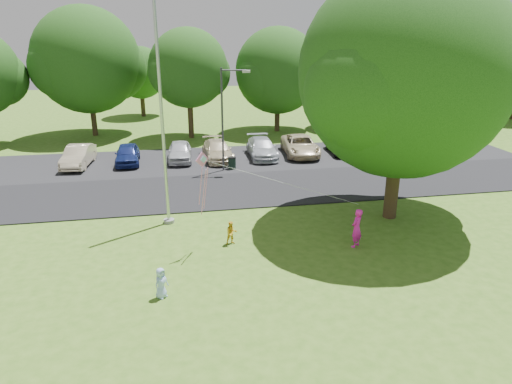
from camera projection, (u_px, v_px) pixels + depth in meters
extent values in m
plane|color=#3C651A|center=(264.00, 268.00, 17.10)|extent=(120.00, 120.00, 0.00)
cube|color=black|center=(232.00, 190.00, 25.44)|extent=(60.00, 6.00, 0.06)
cube|color=black|center=(220.00, 159.00, 31.46)|extent=(42.00, 7.00, 0.06)
cylinder|color=#B7BABF|center=(162.00, 115.00, 19.47)|extent=(0.14, 0.14, 10.00)
cylinder|color=gray|center=(169.00, 221.00, 21.11)|extent=(0.50, 0.50, 0.16)
cylinder|color=#3F3F44|center=(222.00, 121.00, 27.87)|extent=(0.13, 0.13, 6.37)
cylinder|color=#3F3F44|center=(234.00, 70.00, 26.88)|extent=(1.48, 0.32, 0.09)
cube|color=silver|center=(246.00, 71.00, 26.92)|extent=(0.51, 0.30, 0.15)
cylinder|color=black|center=(232.00, 164.00, 29.12)|extent=(0.48, 0.48, 0.77)
cylinder|color=black|center=(232.00, 158.00, 28.98)|extent=(0.51, 0.51, 0.04)
cylinder|color=#332316|center=(393.00, 182.00, 21.22)|extent=(0.62, 0.62, 3.49)
sphere|color=#163C10|center=(404.00, 73.00, 19.57)|extent=(9.12, 9.12, 9.12)
sphere|color=#163C10|center=(434.00, 86.00, 20.99)|extent=(5.93, 5.93, 5.93)
sphere|color=#163C10|center=(375.00, 88.00, 18.35)|extent=(5.47, 5.47, 5.47)
sphere|color=#163C10|center=(362.00, 91.00, 18.45)|extent=(4.74, 4.74, 4.74)
cylinder|color=#332316|center=(93.00, 117.00, 38.33)|extent=(0.44, 0.44, 3.19)
sphere|color=#163C10|center=(87.00, 60.00, 36.81)|extent=(8.50, 8.50, 8.50)
sphere|color=#163C10|center=(113.00, 67.00, 38.14)|extent=(5.53, 5.53, 5.53)
sphere|color=#163C10|center=(62.00, 67.00, 35.68)|extent=(5.10, 5.10, 5.10)
cylinder|color=#332316|center=(191.00, 117.00, 37.50)|extent=(0.44, 0.44, 3.43)
sphere|color=#163C10|center=(188.00, 68.00, 36.20)|extent=(6.27, 6.27, 6.27)
sphere|color=#163C10|center=(206.00, 73.00, 37.18)|extent=(4.07, 4.07, 4.07)
sphere|color=#163C10|center=(173.00, 73.00, 35.36)|extent=(3.76, 3.76, 3.76)
cylinder|color=#332316|center=(277.00, 116.00, 40.10)|extent=(0.44, 0.44, 2.66)
sphere|color=#163C10|center=(278.00, 71.00, 38.81)|extent=(7.27, 7.27, 7.27)
sphere|color=#163C10|center=(294.00, 76.00, 39.94)|extent=(4.72, 4.72, 4.72)
sphere|color=#163C10|center=(263.00, 76.00, 37.84)|extent=(4.36, 4.36, 4.36)
cylinder|color=#332316|center=(351.00, 110.00, 41.92)|extent=(0.44, 0.44, 3.02)
sphere|color=#163C10|center=(353.00, 71.00, 40.75)|extent=(5.67, 5.67, 5.67)
sphere|color=#163C10|center=(364.00, 75.00, 41.64)|extent=(3.68, 3.68, 3.68)
sphere|color=#163C10|center=(344.00, 75.00, 40.00)|extent=(3.40, 3.40, 3.40)
cylinder|color=#332316|center=(455.00, 110.00, 40.90)|extent=(0.44, 0.44, 3.42)
sphere|color=#163C10|center=(463.00, 54.00, 39.31)|extent=(8.77, 8.77, 8.77)
sphere|color=#163C10|center=(476.00, 61.00, 40.68)|extent=(5.70, 5.70, 5.70)
sphere|color=#163C10|center=(451.00, 61.00, 38.14)|extent=(5.26, 5.26, 5.26)
cylinder|color=#332316|center=(143.00, 104.00, 47.17)|extent=(0.44, 0.44, 2.60)
sphere|color=#163C10|center=(140.00, 73.00, 46.13)|extent=(5.20, 5.20, 5.20)
sphere|color=#163C10|center=(152.00, 76.00, 46.95)|extent=(3.38, 3.38, 3.38)
sphere|color=#163C10|center=(129.00, 76.00, 45.44)|extent=(3.12, 3.12, 3.12)
cylinder|color=#332316|center=(363.00, 98.00, 50.80)|extent=(0.44, 0.44, 2.60)
sphere|color=#163C10|center=(365.00, 70.00, 49.76)|extent=(5.20, 5.20, 5.20)
sphere|color=#163C10|center=(373.00, 73.00, 50.58)|extent=(3.38, 3.38, 3.38)
sphere|color=#163C10|center=(358.00, 73.00, 49.07)|extent=(3.12, 3.12, 3.12)
imported|color=#C6B793|center=(78.00, 156.00, 29.58)|extent=(1.78, 4.18, 1.34)
imported|color=navy|center=(127.00, 154.00, 30.18)|extent=(1.64, 3.82, 1.28)
imported|color=silver|center=(180.00, 151.00, 30.81)|extent=(1.69, 3.89, 1.31)
imported|color=#C6B793|center=(218.00, 150.00, 31.13)|extent=(2.01, 4.45, 1.27)
imported|color=#B2B7BF|center=(262.00, 148.00, 31.73)|extent=(1.95, 4.51, 1.29)
imported|color=#C6B793|center=(300.00, 145.00, 32.33)|extent=(2.64, 5.04, 1.35)
imported|color=black|center=(340.00, 144.00, 32.77)|extent=(1.85, 3.98, 1.32)
imported|color=#FF21BC|center=(357.00, 228.00, 18.53)|extent=(0.71, 0.68, 1.64)
imported|color=gold|center=(231.00, 233.00, 18.86)|extent=(0.54, 0.45, 1.00)
imported|color=#A2C1F9|center=(161.00, 283.00, 15.04)|extent=(0.61, 0.62, 1.08)
cube|color=pink|center=(202.00, 160.00, 17.21)|extent=(0.52, 0.37, 0.60)
cube|color=#8CC6E5|center=(204.00, 159.00, 17.18)|extent=(0.26, 0.19, 0.29)
cylinder|color=white|center=(283.00, 183.00, 17.69)|extent=(6.10, 0.77, 1.95)
cylinder|color=pink|center=(201.00, 186.00, 17.54)|extent=(0.20, 0.25, 1.60)
cylinder|color=pink|center=(206.00, 189.00, 17.66)|extent=(0.22, 0.42, 1.82)
cylinder|color=pink|center=(204.00, 193.00, 17.57)|extent=(0.24, 0.61, 2.04)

